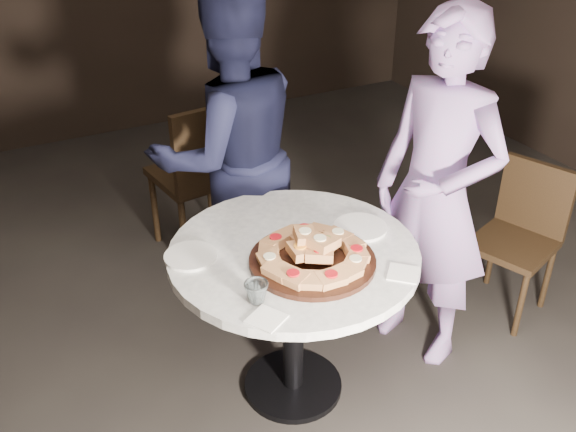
{
  "coord_description": "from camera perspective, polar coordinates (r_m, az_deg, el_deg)",
  "views": [
    {
      "loc": [
        -1.02,
        -1.8,
        2.19
      ],
      "look_at": [
        0.0,
        0.15,
        0.89
      ],
      "focal_mm": 40.0,
      "sensor_mm": 36.0,
      "label": 1
    }
  ],
  "objects": [
    {
      "name": "floor",
      "position": [
        3.02,
        1.33,
        -16.16
      ],
      "size": [
        7.0,
        7.0,
        0.0
      ],
      "primitive_type": "plane",
      "color": "black",
      "rests_on": "ground"
    },
    {
      "name": "table",
      "position": [
        2.67,
        0.5,
        -5.53
      ],
      "size": [
        1.32,
        1.32,
        0.76
      ],
      "rotation": [
        0.0,
        0.0,
        0.38
      ],
      "color": "black",
      "rests_on": "ground"
    },
    {
      "name": "serving_board",
      "position": [
        2.5,
        2.18,
        -4.01
      ],
      "size": [
        0.63,
        0.63,
        0.02
      ],
      "primitive_type": "cylinder",
      "rotation": [
        0.0,
        0.0,
        -0.33
      ],
      "color": "black",
      "rests_on": "table"
    },
    {
      "name": "focaccia_pile",
      "position": [
        2.48,
        2.2,
        -3.18
      ],
      "size": [
        0.45,
        0.43,
        0.12
      ],
      "rotation": [
        0.0,
        0.0,
        -0.42
      ],
      "color": "#AE7243",
      "rests_on": "serving_board"
    },
    {
      "name": "plate_left",
      "position": [
        2.57,
        -8.65,
        -3.53
      ],
      "size": [
        0.25,
        0.25,
        0.01
      ],
      "primitive_type": "cylinder",
      "rotation": [
        0.0,
        0.0,
        -0.19
      ],
      "color": "white",
      "rests_on": "table"
    },
    {
      "name": "plate_right",
      "position": [
        2.74,
        6.44,
        -1.0
      ],
      "size": [
        0.29,
        0.29,
        0.01
      ],
      "primitive_type": "cylinder",
      "rotation": [
        0.0,
        0.0,
        0.36
      ],
      "color": "white",
      "rests_on": "table"
    },
    {
      "name": "water_glass",
      "position": [
        2.29,
        -2.83,
        -6.79
      ],
      "size": [
        0.12,
        0.12,
        0.08
      ],
      "primitive_type": "imported",
      "rotation": [
        0.0,
        0.0,
        0.42
      ],
      "color": "silver",
      "rests_on": "table"
    },
    {
      "name": "napkin_near",
      "position": [
        2.24,
        -1.93,
        -9.11
      ],
      "size": [
        0.16,
        0.16,
        0.01
      ],
      "primitive_type": "cube",
      "rotation": [
        0.0,
        0.0,
        0.52
      ],
      "color": "white",
      "rests_on": "table"
    },
    {
      "name": "napkin_far",
      "position": [
        2.49,
        10.2,
        -5.04
      ],
      "size": [
        0.16,
        0.16,
        0.01
      ],
      "primitive_type": "cube",
      "rotation": [
        0.0,
        0.0,
        -0.76
      ],
      "color": "white",
      "rests_on": "table"
    },
    {
      "name": "chair_far",
      "position": [
        3.71,
        -7.64,
        4.12
      ],
      "size": [
        0.51,
        0.53,
        0.97
      ],
      "rotation": [
        0.0,
        0.0,
        3.27
      ],
      "color": "black",
      "rests_on": "ground"
    },
    {
      "name": "chair_right",
      "position": [
        3.52,
        20.05,
        -1.07
      ],
      "size": [
        0.49,
        0.48,
        0.8
      ],
      "rotation": [
        0.0,
        0.0,
        -1.23
      ],
      "color": "black",
      "rests_on": "ground"
    },
    {
      "name": "diner_navy",
      "position": [
        3.2,
        -5.21,
        5.38
      ],
      "size": [
        0.84,
        0.66,
        1.69
      ],
      "primitive_type": "imported",
      "rotation": [
        0.0,
        0.0,
        3.11
      ],
      "color": "black",
      "rests_on": "ground"
    },
    {
      "name": "diner_teal",
      "position": [
        2.91,
        13.03,
        1.84
      ],
      "size": [
        0.57,
        0.7,
        1.67
      ],
      "primitive_type": "imported",
      "rotation": [
        0.0,
        0.0,
        -1.26
      ],
      "color": "#7F669F",
      "rests_on": "ground"
    }
  ]
}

